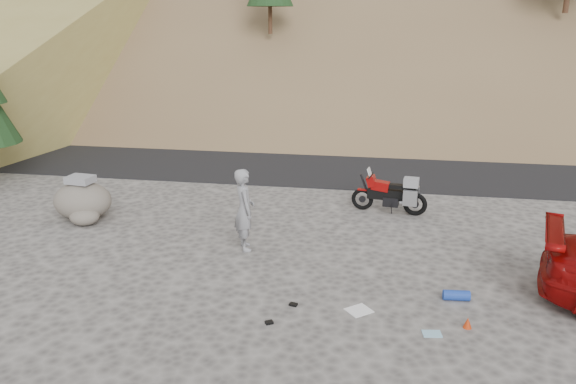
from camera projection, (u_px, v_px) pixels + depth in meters
name	position (u px, v px, depth m)	size (l,w,h in m)	color
ground	(329.00, 269.00, 11.42)	(140.00, 140.00, 0.00)	#484542
road	(354.00, 161.00, 19.88)	(120.00, 7.00, 0.05)	black
motorcycle	(393.00, 194.00, 14.56)	(1.97, 0.74, 1.18)	black
man	(245.00, 248.00, 12.45)	(0.66, 0.44, 1.82)	gray
boulder	(83.00, 200.00, 14.15)	(1.78, 1.65, 1.12)	#524E46
small_rock	(84.00, 216.00, 13.80)	(0.93, 0.89, 0.44)	#524E46
gear_white_cloth	(359.00, 310.00, 9.81)	(0.41, 0.36, 0.01)	white
gear_blue_mat	(456.00, 295.00, 10.15)	(0.19, 0.19, 0.47)	#1A399C
gear_funnel	(468.00, 323.00, 9.25)	(0.14, 0.14, 0.19)	#B72F0C
gear_glove_a	(293.00, 304.00, 9.98)	(0.14, 0.10, 0.04)	black
gear_glove_b	(269.00, 322.00, 9.40)	(0.13, 0.10, 0.04)	black
gear_blue_cloth	(432.00, 334.00, 9.09)	(0.30, 0.22, 0.01)	#85B6CE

